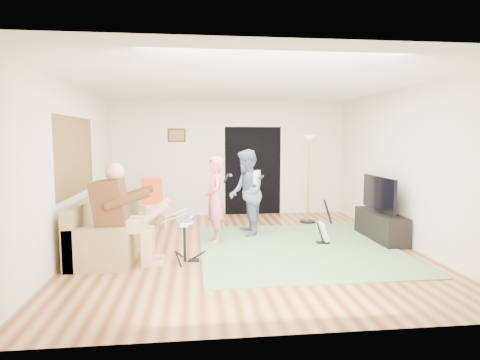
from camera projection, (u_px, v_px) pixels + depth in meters
name	position (u px, v px, depth m)	size (l,w,h in m)	color
floor	(246.00, 248.00, 6.71)	(6.00, 6.00, 0.00)	brown
walls	(246.00, 168.00, 6.57)	(5.50, 6.00, 2.70)	beige
ceiling	(246.00, 84.00, 6.43)	(6.00, 6.00, 0.00)	white
window_blinds	(75.00, 156.00, 6.44)	(2.05, 2.05, 0.00)	brown
doorway	(253.00, 171.00, 9.62)	(2.10, 2.10, 0.00)	black
picture_frame	(177.00, 135.00, 9.33)	(0.42, 0.03, 0.32)	#3F2314
area_rug	(298.00, 248.00, 6.71)	(3.23, 3.41, 0.02)	#58804E
sofa	(105.00, 235.00, 6.45)	(0.87, 2.12, 0.86)	olive
drummer	(125.00, 225.00, 5.82)	(0.97, 0.54, 1.49)	#583118
drum_kit	(185.00, 242.00, 5.95)	(0.36, 0.65, 0.67)	black
singer	(215.00, 200.00, 7.03)	(0.55, 0.36, 1.52)	#FD6E7C
microphone	(226.00, 178.00, 7.01)	(0.06, 0.06, 0.24)	black
guitarist	(246.00, 193.00, 7.54)	(0.79, 0.62, 1.63)	slate
guitar_held	(257.00, 177.00, 7.53)	(0.12, 0.60, 0.26)	white
guitar_spare	(323.00, 231.00, 6.96)	(0.28, 0.25, 0.78)	black
torchiere_lamp	(308.00, 163.00, 8.65)	(0.34, 0.34, 1.90)	black
dining_chair	(155.00, 210.00, 8.19)	(0.53, 0.56, 1.01)	#DAB98E
tv_cabinet	(380.00, 226.00, 7.27)	(0.40, 1.40, 0.50)	black
television	(379.00, 193.00, 7.20)	(0.06, 1.19, 0.60)	black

